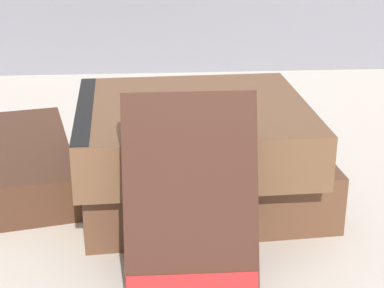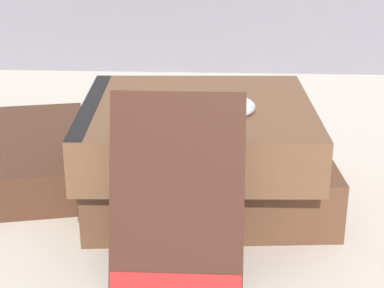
{
  "view_description": "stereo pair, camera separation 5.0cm",
  "coord_description": "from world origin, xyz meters",
  "px_view_note": "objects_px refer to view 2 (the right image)",
  "views": [
    {
      "loc": [
        -0.0,
        -0.43,
        0.23
      ],
      "look_at": [
        0.03,
        0.01,
        0.06
      ],
      "focal_mm": 60.0,
      "sensor_mm": 36.0,
      "label": 1
    },
    {
      "loc": [
        0.05,
        -0.43,
        0.23
      ],
      "look_at": [
        0.03,
        0.01,
        0.06
      ],
      "focal_mm": 60.0,
      "sensor_mm": 36.0,
      "label": 2
    }
  ],
  "objects_px": {
    "book_flat_bottom": "(201,170)",
    "book_flat_top": "(190,129)",
    "pocket_watch": "(223,106)",
    "book_leaning_front": "(177,199)"
  },
  "relations": [
    {
      "from": "book_flat_bottom",
      "to": "book_leaning_front",
      "type": "distance_m",
      "value": 0.12
    },
    {
      "from": "book_leaning_front",
      "to": "pocket_watch",
      "type": "height_order",
      "value": "book_leaning_front"
    },
    {
      "from": "book_flat_bottom",
      "to": "pocket_watch",
      "type": "bearing_deg",
      "value": -65.47
    },
    {
      "from": "book_leaning_front",
      "to": "pocket_watch",
      "type": "distance_m",
      "value": 0.1
    },
    {
      "from": "book_flat_top",
      "to": "pocket_watch",
      "type": "distance_m",
      "value": 0.04
    },
    {
      "from": "book_flat_bottom",
      "to": "book_leaning_front",
      "type": "relative_size",
      "value": 1.63
    },
    {
      "from": "book_flat_bottom",
      "to": "pocket_watch",
      "type": "height_order",
      "value": "pocket_watch"
    },
    {
      "from": "book_flat_top",
      "to": "book_leaning_front",
      "type": "height_order",
      "value": "book_leaning_front"
    },
    {
      "from": "book_leaning_front",
      "to": "book_flat_top",
      "type": "bearing_deg",
      "value": 88.35
    },
    {
      "from": "book_flat_bottom",
      "to": "book_flat_top",
      "type": "relative_size",
      "value": 1.11
    }
  ]
}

